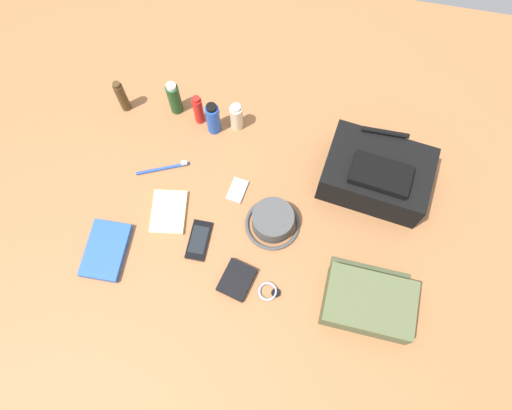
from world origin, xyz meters
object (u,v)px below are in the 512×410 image
sunscreen_spray (198,110)px  deodorant_spray (213,118)px  paperback_novel (106,250)px  media_player (237,190)px  toothbrush (166,168)px  wristwatch (269,292)px  wallet (237,280)px  bucket_hat (273,221)px  lotion_bottle (236,117)px  cell_phone (199,240)px  cologne_bottle (122,96)px  notepad (169,212)px  shampoo_bottle (174,98)px  backpack (376,174)px  toiletry_pouch (369,302)px

sunscreen_spray → deodorant_spray: bearing=-23.4°
paperback_novel → media_player: bearing=38.3°
deodorant_spray → toothbrush: size_ratio=0.84×
wristwatch → wallet: wallet is taller
bucket_hat → wallet: 0.22m
lotion_bottle → wristwatch: 0.60m
cell_phone → wallet: 0.18m
cologne_bottle → notepad: (0.26, -0.36, -0.06)m
cologne_bottle → shampoo_bottle: shampoo_bottle is taller
deodorant_spray → cell_phone: bearing=-83.7°
cell_phone → media_player: cell_phone is taller
sunscreen_spray → backpack: bearing=-11.4°
sunscreen_spray → media_player: (0.19, -0.24, -0.06)m
media_player → notepad: bearing=-149.4°
notepad → wallet: bearing=-42.2°
wristwatch → backpack: bearing=57.8°
shampoo_bottle → sunscreen_spray: size_ratio=1.07×
backpack → toothbrush: bearing=-173.1°
paperback_novel → notepad: bearing=46.2°
backpack → bucket_hat: (-0.30, -0.21, -0.04)m
bucket_hat → cologne_bottle: size_ratio=1.26×
toothbrush → wallet: 0.46m
wallet → shampoo_bottle: bearing=135.2°
toiletry_pouch → bucket_hat: (-0.33, 0.20, -0.01)m
shampoo_bottle → notepad: (0.08, -0.39, -0.06)m
wristwatch → toothbrush: 0.55m
lotion_bottle → media_player: bearing=-77.6°
lotion_bottle → notepad: (-0.15, -0.37, -0.05)m
paperback_novel → shampoo_bottle: bearing=81.5°
toiletry_pouch → toothbrush: bearing=155.7°
toiletry_pouch → bucket_hat: size_ratio=1.50×
backpack → deodorant_spray: backpack is taller
cologne_bottle → lotion_bottle: bearing=0.5°
backpack → media_player: backpack is taller
deodorant_spray → wristwatch: deodorant_spray is taller
cologne_bottle → media_player: cologne_bottle is taller
wristwatch → bucket_hat: bearing=97.7°
media_player → paperback_novel: bearing=-141.7°
backpack → toothbrush: 0.70m
wristwatch → toothbrush: bearing=140.8°
shampoo_bottle → wristwatch: bearing=-52.6°
bucket_hat → paperback_novel: size_ratio=0.93×
lotion_bottle → media_player: size_ratio=1.35×
bucket_hat → lotion_bottle: (-0.19, 0.34, 0.02)m
backpack → toothbrush: backpack is taller
bucket_hat → shampoo_bottle: 0.56m
backpack → lotion_bottle: bearing=165.4°
cologne_bottle → wallet: cologne_bottle is taller
notepad → cell_phone: bearing=-40.3°
deodorant_spray → paperback_novel: deodorant_spray is taller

